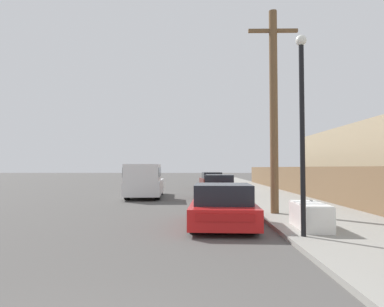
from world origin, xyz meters
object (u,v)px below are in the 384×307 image
object	(u,v)px
car_parked_far	(211,181)
pickup_truck	(144,181)
car_parked_mid	(219,187)
discarded_fridge	(310,216)
street_lamp	(302,119)
utility_pole	(274,108)
parked_sports_car_red	(223,207)

from	to	relation	value
car_parked_far	pickup_truck	size ratio (longest dim) A/B	0.84
car_parked_mid	car_parked_far	size ratio (longest dim) A/B	0.88
car_parked_mid	discarded_fridge	bearing A→B (deg)	-76.00
street_lamp	utility_pole	bearing A→B (deg)	86.63
utility_pole	street_lamp	world-z (taller)	utility_pole
parked_sports_car_red	car_parked_mid	xyz separation A→B (m)	(0.49, 9.27, 0.06)
street_lamp	discarded_fridge	bearing A→B (deg)	64.55
parked_sports_car_red	pickup_truck	size ratio (longest dim) A/B	0.74
discarded_fridge	car_parked_far	xyz separation A→B (m)	(-1.87, 19.71, 0.18)
car_parked_far	street_lamp	bearing A→B (deg)	-90.23
car_parked_far	parked_sports_car_red	bearing A→B (deg)	-95.23
pickup_truck	parked_sports_car_red	bearing A→B (deg)	108.76
discarded_fridge	street_lamp	size ratio (longest dim) A/B	0.37
parked_sports_car_red	car_parked_far	size ratio (longest dim) A/B	0.88
parked_sports_car_red	utility_pole	xyz separation A→B (m)	(2.01, 2.01, 3.35)
discarded_fridge	car_parked_far	world-z (taller)	car_parked_far
discarded_fridge	street_lamp	world-z (taller)	street_lamp
utility_pole	car_parked_far	bearing A→B (deg)	95.50
parked_sports_car_red	discarded_fridge	bearing A→B (deg)	-22.39
discarded_fridge	car_parked_mid	distance (m)	10.47
car_parked_mid	street_lamp	distance (m)	11.68
car_parked_far	utility_pole	size ratio (longest dim) A/B	0.64
utility_pole	street_lamp	xyz separation A→B (m)	(-0.24, -4.13, -1.00)
parked_sports_car_red	street_lamp	xyz separation A→B (m)	(1.77, -2.12, 2.35)
street_lamp	pickup_truck	bearing A→B (deg)	116.01
pickup_truck	street_lamp	xyz separation A→B (m)	(5.59, -11.46, 1.97)
car_parked_mid	parked_sports_car_red	bearing A→B (deg)	-88.84
car_parked_mid	street_lamp	bearing A→B (deg)	-79.41
pickup_truck	street_lamp	size ratio (longest dim) A/B	1.17
parked_sports_car_red	car_parked_far	bearing A→B (deg)	91.24
car_parked_far	pickup_truck	xyz separation A→B (m)	(-4.23, -9.32, 0.32)
parked_sports_car_red	pickup_truck	distance (m)	10.10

